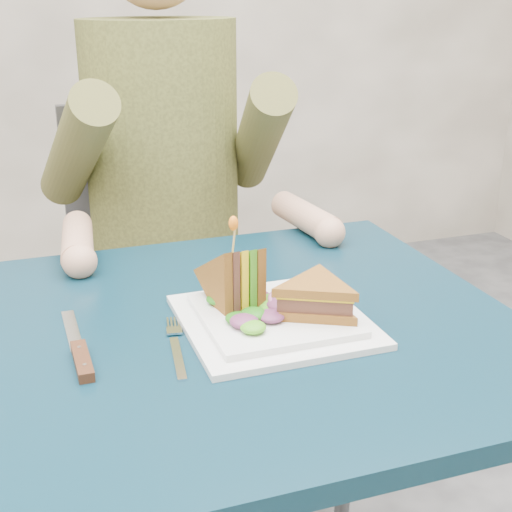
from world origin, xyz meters
name	(u,v)px	position (x,y,z in m)	size (l,w,h in m)	color
table	(260,366)	(0.00, 0.00, 0.65)	(0.75, 0.75, 0.73)	black
chair	(160,264)	(0.00, 0.75, 0.54)	(0.42, 0.40, 0.93)	#47474C
diner	(163,123)	(0.00, 0.63, 0.91)	(0.54, 0.59, 0.74)	#4C4E23
plate	(274,319)	(0.01, -0.02, 0.74)	(0.26, 0.26, 0.02)	white
sandwich_flat	(316,298)	(0.07, -0.05, 0.78)	(0.19, 0.19, 0.05)	brown
sandwich_upright	(234,283)	(-0.03, 0.02, 0.78)	(0.09, 0.14, 0.14)	brown
fork	(177,348)	(-0.14, -0.05, 0.73)	(0.04, 0.18, 0.01)	silver
knife	(80,355)	(-0.26, -0.04, 0.74)	(0.02, 0.22, 0.02)	silver
toothpick	(234,242)	(-0.03, 0.02, 0.85)	(0.00, 0.00, 0.06)	tan
toothpick_frill	(233,223)	(-0.03, 0.02, 0.88)	(0.01, 0.01, 0.02)	orange
lettuce_spill	(275,302)	(0.02, -0.01, 0.76)	(0.15, 0.13, 0.02)	#337A14
onion_ring	(282,300)	(0.03, -0.02, 0.77)	(0.04, 0.04, 0.01)	#9E4C7A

